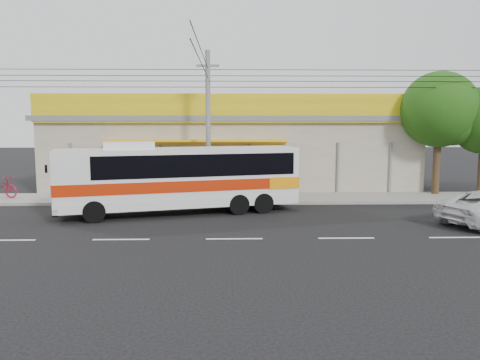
% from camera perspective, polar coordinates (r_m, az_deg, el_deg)
% --- Properties ---
extents(ground, '(120.00, 120.00, 0.00)m').
position_cam_1_polar(ground, '(19.15, -0.79, -5.36)').
color(ground, black).
rests_on(ground, ground).
extents(sidewalk, '(30.00, 3.20, 0.15)m').
position_cam_1_polar(sidewalk, '(25.03, -0.94, -2.25)').
color(sidewalk, gray).
rests_on(sidewalk, ground).
extents(lane_markings, '(50.00, 0.12, 0.01)m').
position_cam_1_polar(lane_markings, '(16.72, -0.70, -7.20)').
color(lane_markings, silver).
rests_on(lane_markings, ground).
extents(storefront_building, '(22.60, 9.20, 5.70)m').
position_cam_1_polar(storefront_building, '(30.30, -1.04, 3.59)').
color(storefront_building, gray).
rests_on(storefront_building, ground).
extents(coach_bus, '(10.90, 4.91, 3.29)m').
position_cam_1_polar(coach_bus, '(21.25, -6.89, 0.63)').
color(coach_bus, silver).
rests_on(coach_bus, ground).
extents(motorbike_red, '(2.28, 1.37, 1.13)m').
position_cam_1_polar(motorbike_red, '(27.88, -27.21, -0.75)').
color(motorbike_red, maroon).
rests_on(motorbike_red, sidewalk).
extents(utility_pole, '(34.00, 14.00, 7.73)m').
position_cam_1_polar(utility_pole, '(24.23, -3.95, 12.37)').
color(utility_pole, '#5D5D5B').
rests_on(utility_pole, ground).
extents(tree_near, '(4.17, 4.17, 6.91)m').
position_cam_1_polar(tree_near, '(28.16, 23.41, 7.60)').
color(tree_near, '#362615').
rests_on(tree_near, ground).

